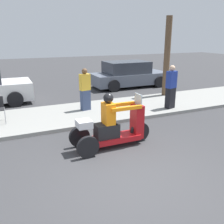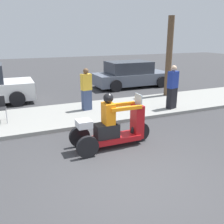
# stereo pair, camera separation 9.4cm
# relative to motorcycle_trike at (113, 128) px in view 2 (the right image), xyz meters

# --- Properties ---
(ground_plane) EXTENTS (60.00, 60.00, 0.00)m
(ground_plane) POSITION_rel_motorcycle_trike_xyz_m (-0.24, -1.65, -0.53)
(ground_plane) COLOR #38383A
(sidewalk_strip) EXTENTS (28.00, 2.80, 0.12)m
(sidewalk_strip) POSITION_rel_motorcycle_trike_xyz_m (-0.24, 2.95, -0.47)
(sidewalk_strip) COLOR gray
(sidewalk_strip) RESTS_ON ground
(motorcycle_trike) EXTENTS (2.19, 0.80, 1.48)m
(motorcycle_trike) POSITION_rel_motorcycle_trike_xyz_m (0.00, 0.00, 0.00)
(motorcycle_trike) COLOR black
(motorcycle_trike) RESTS_ON ground
(spectator_far_back) EXTENTS (0.41, 0.29, 1.58)m
(spectator_far_back) POSITION_rel_motorcycle_trike_xyz_m (0.30, 3.17, 0.35)
(spectator_far_back) COLOR #38476B
(spectator_far_back) RESTS_ON sidewalk_strip
(spectator_mid_group) EXTENTS (0.45, 0.34, 1.66)m
(spectator_mid_group) POSITION_rel_motorcycle_trike_xyz_m (3.38, 2.06, 0.39)
(spectator_mid_group) COLOR black
(spectator_mid_group) RESTS_ON sidewalk_strip
(parked_car_lot_far) EXTENTS (4.36, 2.04, 1.44)m
(parked_car_lot_far) POSITION_rel_motorcycle_trike_xyz_m (4.15, 6.99, 0.16)
(parked_car_lot_far) COLOR slate
(parked_car_lot_far) RESTS_ON ground
(tree_trunk) EXTENTS (0.28, 0.28, 3.55)m
(tree_trunk) POSITION_rel_motorcycle_trike_xyz_m (4.53, 4.00, 1.37)
(tree_trunk) COLOR brown
(tree_trunk) RESTS_ON sidewalk_strip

